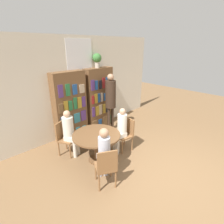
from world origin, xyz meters
name	(u,v)px	position (x,y,z in m)	size (l,w,h in m)	color
ground_plane	(169,175)	(0.00, 0.00, 0.00)	(16.00, 16.00, 0.00)	brown
wall_back	(81,86)	(0.00, 3.24, 1.51)	(6.40, 0.07, 3.00)	beige
bookshelf_left	(70,106)	(-0.57, 3.05, 1.02)	(1.02, 0.34, 2.04)	brown
bookshelf_right	(99,98)	(0.57, 3.05, 1.02)	(1.02, 0.34, 2.04)	brown
flower_vase	(97,59)	(0.54, 3.05, 2.32)	(0.28, 0.28, 0.44)	#B7AD9E
reading_table	(97,139)	(-0.80, 1.56, 0.60)	(1.16, 1.16, 0.73)	brown
chair_near_camera	(106,166)	(-1.23, 0.75, 0.50)	(0.54, 0.54, 0.90)	brown
chair_left_side	(65,136)	(-1.20, 2.39, 0.50)	(0.54, 0.54, 0.90)	brown
chair_far_side	(126,132)	(0.11, 1.41, 0.50)	(0.46, 0.46, 0.90)	brown
seated_reader_left	(70,130)	(-1.12, 2.22, 0.71)	(0.38, 0.41, 1.24)	beige
seated_reader_right	(121,128)	(-0.07, 1.44, 0.69)	(0.38, 0.30, 1.23)	silver
seated_reader_back	(104,152)	(-1.14, 0.92, 0.71)	(0.36, 0.40, 1.26)	#B2B7C6
librarian_standing	(111,96)	(0.63, 2.55, 1.19)	(0.34, 0.61, 1.90)	#332319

